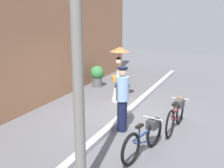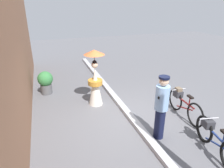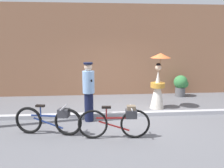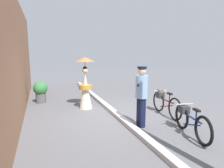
{
  "view_description": "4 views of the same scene",
  "coord_description": "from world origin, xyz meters",
  "views": [
    {
      "loc": [
        -7.19,
        -2.81,
        3.0
      ],
      "look_at": [
        0.28,
        0.51,
        0.9
      ],
      "focal_mm": 43.82,
      "sensor_mm": 36.0,
      "label": 1
    },
    {
      "loc": [
        -4.7,
        2.28,
        3.36
      ],
      "look_at": [
        0.59,
        0.44,
        1.02
      ],
      "focal_mm": 32.18,
      "sensor_mm": 36.0,
      "label": 2
    },
    {
      "loc": [
        -0.81,
        -6.65,
        2.32
      ],
      "look_at": [
        -0.21,
        0.43,
        0.95
      ],
      "focal_mm": 36.01,
      "sensor_mm": 36.0,
      "label": 3
    },
    {
      "loc": [
        -5.78,
        2.28,
        2.14
      ],
      "look_at": [
        -0.09,
        0.24,
        1.13
      ],
      "focal_mm": 31.95,
      "sensor_mm": 36.0,
      "label": 4
    }
  ],
  "objects": [
    {
      "name": "person_officer",
      "position": [
        -0.95,
        -0.32,
        0.92
      ],
      "size": [
        0.34,
        0.35,
        1.72
      ],
      "color": "#141938",
      "rests_on": "ground_plane"
    },
    {
      "name": "bicycle_far_side",
      "position": [
        -0.25,
        -1.6,
        0.43
      ],
      "size": [
        1.73,
        0.48,
        0.81
      ],
      "color": "black",
      "rests_on": "ground_plane"
    },
    {
      "name": "person_with_parasol",
      "position": [
        1.4,
        0.76,
        0.9
      ],
      "size": [
        0.68,
        0.68,
        1.91
      ],
      "color": "silver",
      "rests_on": "ground_plane"
    },
    {
      "name": "ground_plane",
      "position": [
        0.0,
        0.0,
        0.0
      ],
      "size": [
        30.0,
        30.0,
        0.0
      ],
      "primitive_type": "plane",
      "color": "slate"
    },
    {
      "name": "potted_plant_by_door",
      "position": [
        2.86,
        2.33,
        0.51
      ],
      "size": [
        0.59,
        0.57,
        0.9
      ],
      "color": "#59595B",
      "rests_on": "ground_plane"
    },
    {
      "name": "sidewalk_curb",
      "position": [
        0.0,
        0.0,
        0.06
      ],
      "size": [
        14.0,
        0.2,
        0.12
      ],
      "primitive_type": "cube",
      "color": "#B2B2B7",
      "rests_on": "ground_plane"
    },
    {
      "name": "building_wall",
      "position": [
        0.0,
        3.08,
        1.91
      ],
      "size": [
        14.0,
        0.4,
        3.82
      ],
      "primitive_type": "cube",
      "color": "#9E6B4C",
      "rests_on": "ground_plane"
    },
    {
      "name": "bicycle_near_officer",
      "position": [
        -1.9,
        -1.23,
        0.39
      ],
      "size": [
        1.7,
        0.53,
        0.76
      ],
      "color": "black",
      "rests_on": "ground_plane"
    }
  ]
}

